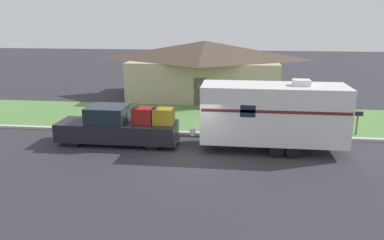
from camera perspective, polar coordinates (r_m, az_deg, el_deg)
The scene contains 7 objects.
ground_plane at distance 17.54m, azimuth 0.05°, elevation -5.93°, with size 120.00×120.00×0.00m, color #2D2D33.
curb_strip at distance 21.04m, azimuth 1.27°, elevation -2.06°, with size 80.00×0.30×0.14m.
lawn_strip at distance 24.55m, azimuth 2.11°, elevation 0.35°, with size 80.00×7.00×0.03m.
house_across_street at distance 31.05m, azimuth 1.94°, elevation 7.93°, with size 12.53×7.74×4.55m.
pickup_truck at distance 19.70m, azimuth -11.06°, elevation -1.01°, with size 6.27×1.93×2.08m.
travel_trailer at distance 18.60m, azimuth 12.23°, elevation 1.01°, with size 7.98×2.38×3.55m.
mailbox at distance 22.64m, azimuth 23.94°, elevation 0.40°, with size 0.48×0.20×1.36m.
Camera 1 is at (1.95, -16.23, 6.37)m, focal length 35.00 mm.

